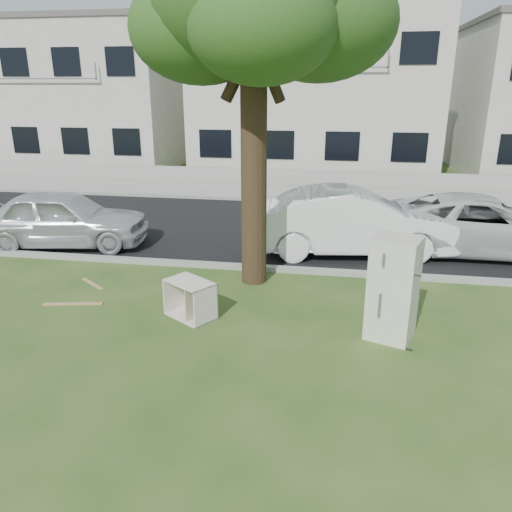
% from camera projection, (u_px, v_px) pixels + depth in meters
% --- Properties ---
extents(ground, '(120.00, 120.00, 0.00)m').
position_uv_depth(ground, '(259.00, 318.00, 9.21)').
color(ground, '#27491A').
extents(road, '(120.00, 7.00, 0.01)m').
position_uv_depth(road, '(291.00, 229.00, 14.80)').
color(road, black).
rests_on(road, ground).
extents(kerb_near, '(120.00, 0.18, 0.12)m').
position_uv_depth(kerb_near, '(276.00, 271.00, 11.49)').
color(kerb_near, gray).
rests_on(kerb_near, ground).
extents(kerb_far, '(120.00, 0.18, 0.12)m').
position_uv_depth(kerb_far, '(301.00, 203.00, 18.11)').
color(kerb_far, gray).
rests_on(kerb_far, ground).
extents(sidewalk, '(120.00, 2.80, 0.01)m').
position_uv_depth(sidewalk, '(304.00, 194.00, 19.46)').
color(sidewalk, gray).
rests_on(sidewalk, ground).
extents(low_wall, '(120.00, 0.15, 0.70)m').
position_uv_depth(low_wall, '(307.00, 178.00, 20.84)').
color(low_wall, gray).
rests_on(low_wall, ground).
extents(street_tree, '(3.80, 3.80, 7.02)m').
position_uv_depth(street_tree, '(254.00, 3.00, 9.15)').
color(street_tree, black).
rests_on(street_tree, ground).
extents(townhouse_left, '(10.20, 8.16, 7.04)m').
position_uv_depth(townhouse_left, '(87.00, 95.00, 26.24)').
color(townhouse_left, silver).
rests_on(townhouse_left, ground).
extents(townhouse_center, '(11.22, 8.16, 7.44)m').
position_uv_depth(townhouse_center, '(316.00, 92.00, 24.30)').
color(townhouse_center, beige).
rests_on(townhouse_center, ground).
extents(fridge, '(0.91, 0.88, 1.77)m').
position_uv_depth(fridge, '(393.00, 289.00, 8.25)').
color(fridge, silver).
rests_on(fridge, ground).
extents(cabinet, '(1.06, 0.97, 0.70)m').
position_uv_depth(cabinet, '(190.00, 299.00, 9.16)').
color(cabinet, silver).
rests_on(cabinet, ground).
extents(plank_a, '(1.15, 0.32, 0.02)m').
position_uv_depth(plank_a, '(73.00, 304.00, 9.77)').
color(plank_a, tan).
rests_on(plank_a, ground).
extents(plank_b, '(0.74, 0.59, 0.02)m').
position_uv_depth(plank_b, '(93.00, 284.00, 10.75)').
color(plank_b, '#A38355').
rests_on(plank_b, ground).
extents(plank_c, '(0.14, 0.82, 0.02)m').
position_uv_depth(plank_c, '(178.00, 296.00, 10.15)').
color(plank_c, tan).
rests_on(plank_c, ground).
extents(car_center, '(5.19, 2.45, 1.65)m').
position_uv_depth(car_center, '(353.00, 222.00, 12.47)').
color(car_center, white).
rests_on(car_center, ground).
extents(car_right, '(5.29, 2.47, 1.46)m').
position_uv_depth(car_right, '(483.00, 225.00, 12.56)').
color(car_right, silver).
rests_on(car_right, ground).
extents(car_left, '(4.59, 2.42, 1.49)m').
position_uv_depth(car_left, '(63.00, 218.00, 13.09)').
color(car_left, silver).
rests_on(car_left, ground).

